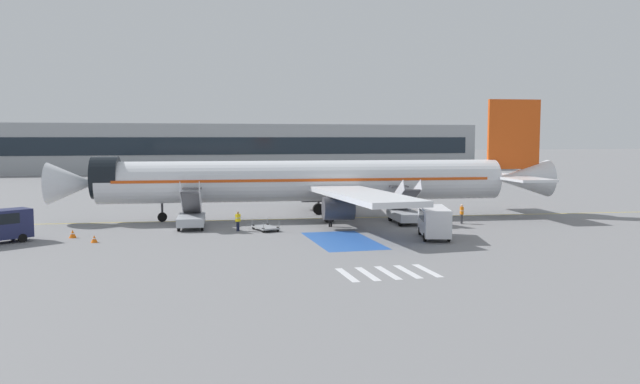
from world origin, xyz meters
TOP-DOWN VIEW (x-y plane):
  - ground_plane at (0.00, 0.00)m, footprint 600.00×600.00m
  - apron_leadline_yellow at (-1.92, 0.37)m, footprint 80.98×7.43m
  - apron_stand_patch_blue at (-1.92, -12.40)m, footprint 4.47×8.85m
  - apron_walkway_bar_0 at (-4.92, -23.62)m, footprint 0.44×3.60m
  - apron_walkway_bar_1 at (-3.72, -23.62)m, footprint 0.44×3.60m
  - apron_walkway_bar_2 at (-2.52, -23.62)m, footprint 0.44×3.60m
  - apron_walkway_bar_3 at (-1.32, -23.62)m, footprint 0.44×3.60m
  - apron_walkway_bar_4 at (-0.12, -23.62)m, footprint 0.44×3.60m
  - airliner at (-1.27, 0.31)m, footprint 47.27×34.02m
  - boarding_stairs_forward at (-12.53, -3.14)m, footprint 2.62×5.38m
  - boarding_stairs_aft at (6.04, -4.80)m, footprint 2.62×5.38m
  - fuel_tanker at (7.46, 24.33)m, footprint 10.45×3.48m
  - service_van_0 at (5.06, -13.07)m, footprint 3.19×5.25m
  - baggage_cart at (-6.70, -6.09)m, footprint 2.09×2.89m
  - ground_crew_0 at (-0.99, -5.34)m, footprint 0.44×0.24m
  - ground_crew_1 at (10.78, -6.26)m, footprint 0.29×0.46m
  - ground_crew_2 at (-8.92, -5.81)m, footprint 0.47×0.46m
  - traffic_cone_0 at (-21.52, -6.23)m, footprint 0.55×0.55m
  - traffic_cone_1 at (-19.69, -8.90)m, footprint 0.49×0.49m
  - terminal_building at (-5.82, 83.94)m, footprint 124.83×12.10m

SIDE VIEW (x-z plane):
  - ground_plane at x=0.00m, z-range 0.00..0.00m
  - apron_leadline_yellow at x=-1.92m, z-range 0.00..0.01m
  - apron_stand_patch_blue at x=-1.92m, z-range 0.00..0.01m
  - apron_walkway_bar_0 at x=-4.92m, z-range 0.00..0.01m
  - apron_walkway_bar_1 at x=-3.72m, z-range 0.00..0.01m
  - apron_walkway_bar_2 at x=-2.52m, z-range 0.00..0.01m
  - apron_walkway_bar_3 at x=-1.32m, z-range 0.00..0.01m
  - apron_walkway_bar_4 at x=-0.12m, z-range 0.00..0.01m
  - baggage_cart at x=-6.70m, z-range -0.18..0.69m
  - traffic_cone_1 at x=-19.69m, z-range 0.00..0.54m
  - traffic_cone_0 at x=-21.52m, z-range 0.00..0.61m
  - ground_crew_2 at x=-8.92m, z-range 0.11..1.71m
  - boarding_stairs_aft at x=6.04m, z-range -1.02..3.00m
  - ground_crew_0 at x=-0.99m, z-range 0.13..1.85m
  - ground_crew_1 at x=10.78m, z-range 0.13..1.86m
  - boarding_stairs_forward at x=-12.53m, z-range -1.04..3.03m
  - service_van_0 at x=5.06m, z-range 0.22..2.57m
  - fuel_tanker at x=7.46m, z-range 0.03..3.58m
  - airliner at x=-1.27m, z-range -2.08..9.22m
  - terminal_building at x=-5.82m, z-range 0.00..10.54m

